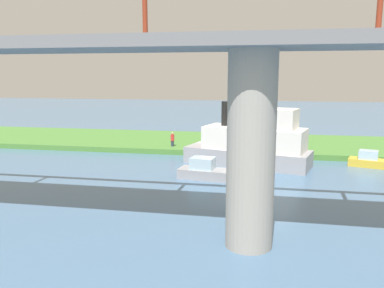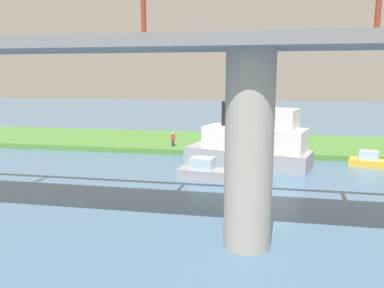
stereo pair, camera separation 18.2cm
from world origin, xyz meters
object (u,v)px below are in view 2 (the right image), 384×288
object	(u,v)px
riverboat_paddlewheel	(374,161)
motorboat_white	(208,171)
mooring_post	(250,145)
person_on_bank	(173,139)
pontoon_yellow	(252,142)
bridge_pylon	(249,151)

from	to	relation	value
riverboat_paddlewheel	motorboat_white	bearing A→B (deg)	25.74
mooring_post	motorboat_white	distance (m)	10.06
mooring_post	riverboat_paddlewheel	xyz separation A→B (m)	(-10.06, 3.65, -0.39)
person_on_bank	pontoon_yellow	bearing A→B (deg)	149.58
motorboat_white	pontoon_yellow	bearing A→B (deg)	-119.76
mooring_post	riverboat_paddlewheel	size ratio (longest dim) A/B	0.17
pontoon_yellow	motorboat_white	distance (m)	5.87
mooring_post	pontoon_yellow	world-z (taller)	pontoon_yellow
bridge_pylon	riverboat_paddlewheel	size ratio (longest dim) A/B	1.99
bridge_pylon	mooring_post	xyz separation A→B (m)	(0.75, -20.43, -3.34)
pontoon_yellow	motorboat_white	size ratio (longest dim) A/B	2.24
mooring_post	pontoon_yellow	size ratio (longest dim) A/B	0.07
person_on_bank	motorboat_white	distance (m)	10.74
bridge_pylon	riverboat_paddlewheel	distance (m)	19.55
bridge_pylon	mooring_post	distance (m)	20.71
bridge_pylon	person_on_bank	world-z (taller)	bridge_pylon
person_on_bank	riverboat_paddlewheel	xyz separation A→B (m)	(-17.55, 3.43, -0.73)
mooring_post	motorboat_white	world-z (taller)	motorboat_white
bridge_pylon	mooring_post	world-z (taller)	bridge_pylon
mooring_post	riverboat_paddlewheel	distance (m)	10.71
motorboat_white	mooring_post	bearing A→B (deg)	-104.69
motorboat_white	riverboat_paddlewheel	distance (m)	14.00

